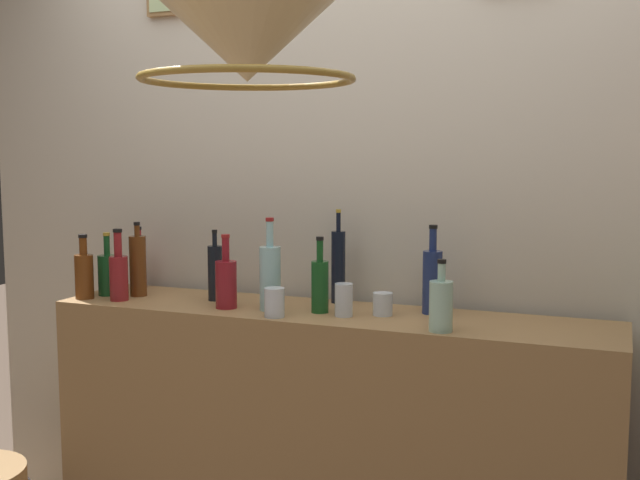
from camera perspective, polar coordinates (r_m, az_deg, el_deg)
The scene contains 18 objects.
panelled_rear_partition at distance 2.86m, azimuth 2.44°, elevation 3.89°, with size 3.27×0.15×2.79m.
bar_shelf_unit at distance 2.80m, azimuth 0.39°, elevation -15.93°, with size 1.95×0.41×1.06m, color #9E7547.
liquor_bottle_gin at distance 2.65m, azimuth -3.70°, elevation -2.68°, with size 0.07×0.07×0.32m.
liquor_bottle_port at distance 2.37m, azimuth 8.91°, elevation -4.73°, with size 0.07×0.07×0.22m.
liquor_bottle_amaro at distance 2.62m, azimuth 8.28°, elevation -2.92°, with size 0.07×0.07×0.30m.
liquor_bottle_sherry at distance 2.84m, azimuth -7.74°, elevation -2.35°, with size 0.05×0.05×0.26m.
liquor_bottle_tequila at distance 2.77m, azimuth 1.36°, elevation -1.90°, with size 0.05×0.05×0.34m.
liquor_bottle_mezcal at distance 2.98m, azimuth -17.00°, elevation -2.43°, with size 0.07×0.07×0.24m.
liquor_bottle_vermouth at distance 2.91m, azimuth -14.62°, elevation -2.49°, with size 0.07×0.07×0.26m.
liquor_bottle_bourbon at distance 3.03m, azimuth -15.39°, elevation -2.39°, with size 0.07×0.07×0.24m.
liquor_bottle_rye at distance 2.61m, azimuth -0.01°, elevation -3.29°, with size 0.06×0.06×0.26m.
liquor_bottle_scotch at distance 3.15m, azimuth -13.18°, elevation -1.76°, with size 0.06×0.06×0.25m.
liquor_bottle_brandy at distance 2.70m, azimuth -6.94°, elevation -3.11°, with size 0.07×0.07×0.26m.
liquor_bottle_rum at distance 2.98m, azimuth -13.28°, elevation -1.82°, with size 0.06×0.06×0.28m.
glass_tumbler_rocks at distance 2.56m, azimuth 1.76°, elevation -4.44°, with size 0.06×0.06×0.11m.
glass_tumbler_highball at distance 2.58m, azimuth 4.65°, elevation -4.73°, with size 0.07×0.07×0.08m.
glass_tumbler_shot at distance 2.55m, azimuth -3.38°, elevation -4.62°, with size 0.07×0.07×0.10m.
pendant_lamp at distance 1.76m, azimuth -5.42°, elevation 14.85°, with size 0.48×0.48×0.52m.
Camera 1 is at (0.94, -1.60, 1.61)m, focal length 43.40 mm.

